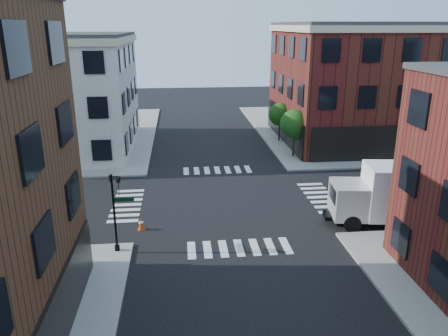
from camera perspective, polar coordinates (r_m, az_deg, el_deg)
The scene contains 10 objects.
ground at distance 31.43m, azimuth 0.25°, elevation -4.32°, with size 120.00×120.00×0.00m, color black.
sidewalk_ne at distance 56.68m, azimuth 19.50°, elevation 4.97°, with size 30.00×30.00×0.15m, color gray.
sidewalk_nw at distance 54.30m, azimuth -25.04°, elevation 3.75°, with size 30.00×30.00×0.15m, color gray.
building_ne at distance 51.07m, azimuth 22.04°, elevation 10.11°, with size 25.00×16.00×12.00m, color #4F1315.
building_nw at distance 48.03m, azimuth -25.47°, elevation 8.64°, with size 22.00×16.00×11.00m, color #BCB6AC.
tree_near at distance 41.25m, azimuth 9.28°, elevation 5.54°, with size 2.69×2.69×4.49m.
tree_far at distance 47.00m, azimuth 7.39°, elevation 6.81°, with size 2.43×2.43×4.07m.
signal_pole at distance 24.28m, azimuth -14.00°, elevation -4.60°, with size 1.29×1.24×4.60m.
box_truck at distance 29.31m, azimuth 22.37°, elevation -3.23°, with size 8.79×3.68×3.89m.
traffic_cone at distance 27.55m, azimuth -10.78°, elevation -7.24°, with size 0.51×0.51×0.74m.
Camera 1 is at (-3.15, -28.86, 12.04)m, focal length 35.00 mm.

